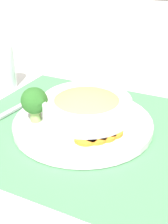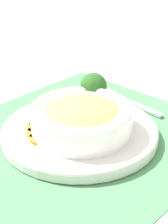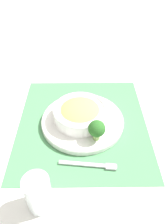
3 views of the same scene
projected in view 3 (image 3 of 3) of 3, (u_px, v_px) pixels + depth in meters
ground_plane at (83, 123)px, 0.81m from camera, size 4.00×4.00×0.00m
placemat at (83, 123)px, 0.81m from camera, size 0.55×0.51×0.00m
plate at (83, 120)px, 0.80m from camera, size 0.30×0.30×0.02m
bowl at (80, 112)px, 0.78m from camera, size 0.19×0.19×0.06m
broccoli_floret at (97, 129)px, 0.70m from camera, size 0.06×0.06×0.08m
carrot_slice_near at (100, 111)px, 0.82m from camera, size 0.05×0.05×0.01m
carrot_slice_middle at (97, 109)px, 0.84m from camera, size 0.05×0.05×0.01m
carrot_slice_far at (93, 107)px, 0.84m from camera, size 0.05×0.05×0.01m
carrot_slice_extra at (88, 105)px, 0.85m from camera, size 0.05×0.05×0.01m
water_glass at (39, 195)px, 0.55m from camera, size 0.07×0.07×0.12m
fork at (93, 165)px, 0.67m from camera, size 0.05×0.18×0.01m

